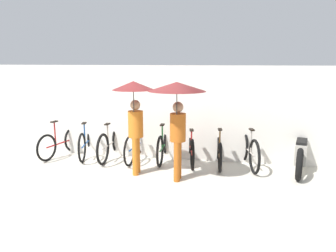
# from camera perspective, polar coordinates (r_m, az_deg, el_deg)

# --- Properties ---
(ground_plane) EXTENTS (30.00, 30.00, 0.00)m
(ground_plane) POSITION_cam_1_polar(r_m,az_deg,el_deg) (6.62, -6.96, -10.31)
(ground_plane) COLOR beige
(back_wall) EXTENTS (13.87, 0.12, 2.32)m
(back_wall) POSITION_cam_1_polar(r_m,az_deg,el_deg) (8.21, -2.70, 2.41)
(back_wall) COLOR silver
(back_wall) RESTS_ON ground
(parked_bicycle_0) EXTENTS (0.51, 1.65, 1.02)m
(parked_bicycle_0) POSITION_cam_1_polar(r_m,az_deg,el_deg) (8.90, -18.20, -2.72)
(parked_bicycle_0) COLOR black
(parked_bicycle_0) RESTS_ON ground
(parked_bicycle_1) EXTENTS (0.57, 1.75, 0.97)m
(parked_bicycle_1) POSITION_cam_1_polar(r_m,az_deg,el_deg) (8.69, -13.98, -2.68)
(parked_bicycle_1) COLOR black
(parked_bicycle_1) RESTS_ON ground
(parked_bicycle_2) EXTENTS (0.44, 1.83, 0.98)m
(parked_bicycle_2) POSITION_cam_1_polar(r_m,az_deg,el_deg) (8.37, -9.94, -2.95)
(parked_bicycle_2) COLOR black
(parked_bicycle_2) RESTS_ON ground
(parked_bicycle_3) EXTENTS (0.44, 1.73, 1.09)m
(parked_bicycle_3) POSITION_cam_1_polar(r_m,az_deg,el_deg) (8.16, -5.49, -3.27)
(parked_bicycle_3) COLOR black
(parked_bicycle_3) RESTS_ON ground
(parked_bicycle_4) EXTENTS (0.44, 1.72, 1.07)m
(parked_bicycle_4) POSITION_cam_1_polar(r_m,az_deg,el_deg) (8.04, -0.78, -3.40)
(parked_bicycle_4) COLOR black
(parked_bicycle_4) RESTS_ON ground
(parked_bicycle_5) EXTENTS (0.52, 1.76, 1.07)m
(parked_bicycle_5) POSITION_cam_1_polar(r_m,az_deg,el_deg) (7.91, 3.99, -3.77)
(parked_bicycle_5) COLOR black
(parked_bicycle_5) RESTS_ON ground
(parked_bicycle_6) EXTENTS (0.44, 1.65, 1.07)m
(parked_bicycle_6) POSITION_cam_1_polar(r_m,az_deg,el_deg) (7.80, 8.86, -4.26)
(parked_bicycle_6) COLOR black
(parked_bicycle_6) RESTS_ON ground
(parked_bicycle_7) EXTENTS (0.55, 1.72, 0.97)m
(parked_bicycle_7) POSITION_cam_1_polar(r_m,az_deg,el_deg) (7.82, 13.84, -4.08)
(parked_bicycle_7) COLOR black
(parked_bicycle_7) RESTS_ON ground
(pedestrian_leading) EXTENTS (0.88, 0.88, 2.02)m
(pedestrian_leading) POSITION_cam_1_polar(r_m,az_deg,el_deg) (6.84, -5.88, 3.71)
(pedestrian_leading) COLOR #C66B1E
(pedestrian_leading) RESTS_ON ground
(pedestrian_center) EXTENTS (1.13, 1.13, 2.03)m
(pedestrian_center) POSITION_cam_1_polar(r_m,az_deg,el_deg) (6.39, 1.61, 4.32)
(pedestrian_center) COLOR #B25619
(pedestrian_center) RESTS_ON ground
(motorcycle) EXTENTS (0.72, 2.04, 0.91)m
(motorcycle) POSITION_cam_1_polar(r_m,az_deg,el_deg) (7.92, 22.13, -4.49)
(motorcycle) COLOR black
(motorcycle) RESTS_ON ground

